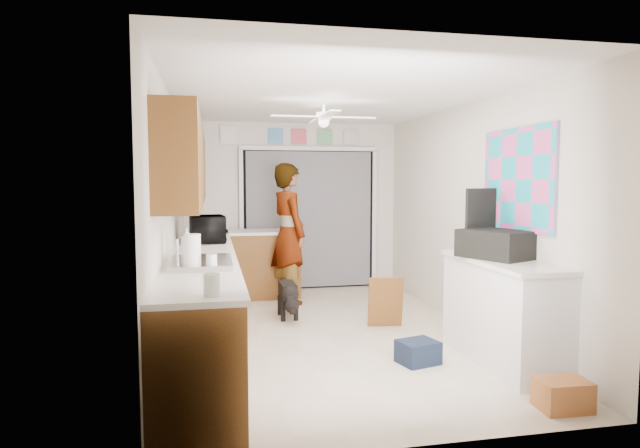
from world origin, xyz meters
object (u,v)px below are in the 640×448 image
cardboard_box (563,394)px  microwave (208,229)px  man (289,233)px  soap_bottle (187,243)px  dog (288,298)px  suitcase (496,244)px  paper_towel_roll (193,252)px  navy_crate (418,352)px

cardboard_box → microwave: bearing=130.8°
cardboard_box → man: man is taller
soap_bottle → cardboard_box: bearing=-30.4°
soap_bottle → man: (1.23, 2.18, -0.15)m
cardboard_box → dog: dog is taller
suitcase → microwave: bearing=121.1°
suitcase → man: size_ratio=0.32×
paper_towel_roll → suitcase: size_ratio=0.47×
cardboard_box → man: 4.10m
suitcase → soap_bottle: bearing=146.4°
microwave → paper_towel_roll: microwave is taller
microwave → soap_bottle: 1.34m
cardboard_box → man: (-1.44, 3.75, 0.83)m
cardboard_box → dog: size_ratio=0.58×
paper_towel_roll → navy_crate: (1.95, 0.14, -0.98)m
microwave → dog: (0.92, 0.06, -0.85)m
suitcase → man: (-1.51, 2.66, -0.13)m
microwave → soap_bottle: bearing=165.6°
cardboard_box → man: size_ratio=0.19×
man → dog: (-0.13, -0.80, -0.70)m
navy_crate → cardboard_box: bearing=-60.0°
man → paper_towel_roll: bearing=140.6°
soap_bottle → paper_towel_roll: (0.07, -0.58, -0.01)m
suitcase → navy_crate: (-0.72, 0.03, -0.96)m
soap_bottle → cardboard_box: size_ratio=0.83×
cardboard_box → navy_crate: size_ratio=1.05×
navy_crate → dog: size_ratio=0.55×
cardboard_box → dog: (-1.57, 2.95, 0.13)m
suitcase → dog: size_ratio=0.97×
paper_towel_roll → dog: (1.03, 1.96, -0.84)m
man → dog: size_ratio=3.08×
paper_towel_roll → suitcase: bearing=2.3°
microwave → dog: 1.26m
soap_bottle → suitcase: size_ratio=0.49×
paper_towel_roll → man: bearing=67.3°
dog → suitcase: bearing=-48.6°
paper_towel_roll → dog: paper_towel_roll is taller
soap_bottle → navy_crate: (2.02, -0.44, -0.98)m
microwave → navy_crate: microwave is taller
microwave → man: bearing=-57.8°
suitcase → dog: bearing=107.7°
microwave → suitcase: 3.13m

